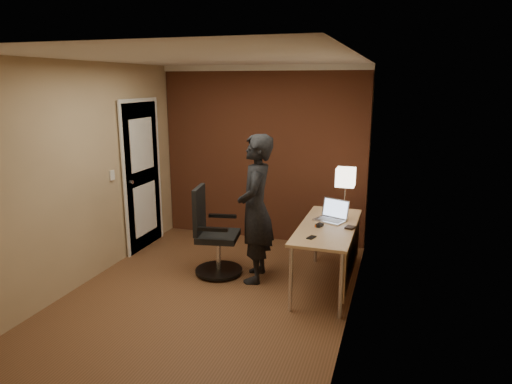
# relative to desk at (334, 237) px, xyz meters

# --- Properties ---
(room) EXTENTS (4.00, 4.00, 4.00)m
(room) POSITION_rel_desk_xyz_m (-1.53, 0.97, 0.77)
(room) COLOR brown
(room) RESTS_ON ground
(desk) EXTENTS (0.60, 1.50, 0.73)m
(desk) POSITION_rel_desk_xyz_m (0.00, 0.00, 0.00)
(desk) COLOR tan
(desk) RESTS_ON ground
(desk_lamp) EXTENTS (0.22, 0.22, 0.54)m
(desk_lamp) POSITION_rel_desk_xyz_m (0.03, 0.62, 0.55)
(desk_lamp) COLOR silver
(desk_lamp) RESTS_ON desk
(laptop) EXTENTS (0.40, 0.36, 0.23)m
(laptop) POSITION_rel_desk_xyz_m (-0.06, 0.21, 0.19)
(laptop) COLOR silver
(laptop) RESTS_ON desk
(mouse) EXTENTS (0.09, 0.11, 0.03)m
(mouse) POSITION_rel_desk_xyz_m (-0.16, -0.08, 0.14)
(mouse) COLOR black
(mouse) RESTS_ON desk
(phone) EXTENTS (0.09, 0.13, 0.01)m
(phone) POSITION_rel_desk_xyz_m (-0.17, -0.47, 0.13)
(phone) COLOR black
(phone) RESTS_ON desk
(wallet) EXTENTS (0.12, 0.13, 0.02)m
(wallet) POSITION_rel_desk_xyz_m (0.17, -0.05, 0.14)
(wallet) COLOR black
(wallet) RESTS_ON desk
(office_chair) EXTENTS (0.57, 0.63, 1.05)m
(office_chair) POSITION_rel_desk_xyz_m (-1.44, -0.06, -0.14)
(office_chair) COLOR black
(office_chair) RESTS_ON ground
(person) EXTENTS (0.51, 0.69, 1.71)m
(person) POSITION_rel_desk_xyz_m (-0.90, -0.05, 0.26)
(person) COLOR black
(person) RESTS_ON ground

